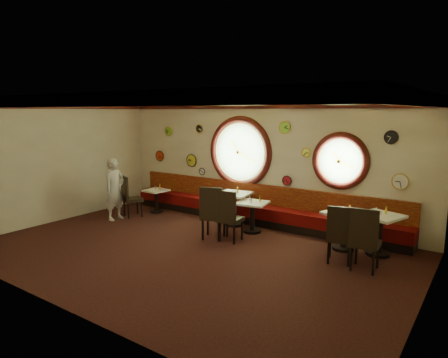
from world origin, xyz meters
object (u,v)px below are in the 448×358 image
Objects in this scene: chair_c at (228,213)px; condiment_b_bottle at (238,190)px; chair_a at (129,194)px; waiter at (115,189)px; condiment_a_pepper at (155,188)px; condiment_c_bottle at (260,199)px; condiment_c_salt at (250,199)px; condiment_a_bottle at (160,187)px; condiment_d_salt at (343,209)px; condiment_b_pepper at (235,191)px; table_b at (234,205)px; condiment_e_salt at (376,210)px; chair_e at (365,236)px; condiment_e_bottle at (386,210)px; table_c at (252,213)px; chair_b at (212,210)px; condiment_a_salt at (156,187)px; chair_d at (340,231)px; condiment_c_pepper at (251,201)px; condiment_d_bottle at (350,209)px; condiment_b_salt at (232,191)px; table_e at (379,230)px; condiment_d_pepper at (344,210)px; condiment_e_pepper at (381,213)px; table_d at (344,226)px; table_a at (156,198)px.

chair_c is 1.38m from condiment_b_bottle.
chair_a is 0.44m from waiter.
condiment_c_bottle reaches higher than condiment_a_pepper.
condiment_a_pepper is (-3.27, 0.04, -0.10)m from condiment_c_salt.
condiment_d_salt is at bearing -0.97° from condiment_a_bottle.
condiment_d_salt is 1.04× the size of condiment_b_pepper.
condiment_e_salt is (3.56, -0.02, 0.38)m from table_b.
chair_e is 1.20m from condiment_e_bottle.
condiment_e_salt is at bearing 4.86° from table_c.
condiment_a_salt is at bearing 137.37° from chair_b.
condiment_c_bottle is (0.78, -0.19, -0.10)m from condiment_b_bottle.
chair_e is 7.05× the size of condiment_d_salt.
chair_d is 6.53× the size of condiment_e_salt.
chair_d is 7.32× the size of condiment_c_pepper.
condiment_e_bottle is (3.76, -0.03, 0.40)m from table_b.
condiment_b_pepper is at bearing 179.93° from condiment_e_salt.
condiment_d_bottle reaches higher than condiment_b_pepper.
chair_b reaches higher than chair_d.
condiment_b_salt is 0.54× the size of condiment_d_bottle.
table_e is 1.08m from chair_d.
condiment_d_pepper is (2.24, 0.05, 0.39)m from table_c.
condiment_c_salt is 3.28m from condiment_a_pepper.
waiter reaches higher than condiment_d_salt.
condiment_d_salt is at bearing 0.25° from condiment_a_pepper.
waiter reaches higher than table_e.
chair_a is 7.30× the size of condiment_c_pepper.
chair_e is at bearing -91.14° from condiment_e_pepper.
condiment_b_salt is 0.86× the size of condiment_c_pepper.
condiment_e_salt is at bearing 91.57° from chair_e.
condiment_a_salt is 1.02× the size of condiment_d_pepper.
condiment_a_bottle is (-2.59, -0.05, 0.21)m from table_b.
condiment_a_bottle is (-6.26, 0.08, 0.21)m from table_e.
table_b is 5.70× the size of condiment_c_bottle.
condiment_d_salt is 2.83m from condiment_b_bottle.
table_c is 5.01× the size of condiment_d_bottle.
condiment_c_salt is 1.06× the size of condiment_b_pepper.
condiment_a_pepper is (-2.68, -0.17, 0.18)m from table_b.
waiter is (-6.16, -0.31, 0.18)m from chair_d.
chair_d is at bearing -8.77° from condiment_a_pepper.
condiment_e_pepper is (2.82, 0.03, 0.07)m from condiment_c_bottle.
condiment_a_bottle is at bearing 9.46° from condiment_a_salt.
table_d is at bearing -0.48° from condiment_a_pepper.
table_e is at bearing -2.62° from condiment_b_bottle.
table_a is 3.27m from condiment_c_salt.
chair_c reaches higher than table_a.
chair_d is 7.09× the size of condiment_a_salt.
condiment_c_salt is at bearing 179.84° from table_d.
table_b is at bearing 177.12° from condiment_d_salt.
chair_c is at bearing -59.89° from condiment_b_salt.
table_d is 8.63× the size of condiment_e_salt.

